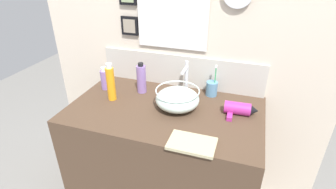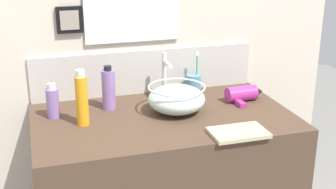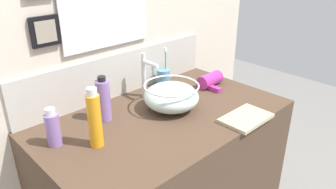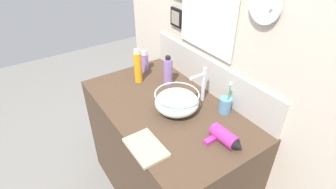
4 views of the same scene
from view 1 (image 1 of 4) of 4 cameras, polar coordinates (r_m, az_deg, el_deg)
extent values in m
cube|color=#4C3828|center=(1.83, -0.65, -14.21)|extent=(1.15, 0.67, 0.83)
cube|color=beige|center=(1.76, 3.22, 13.54)|extent=(2.02, 0.06, 2.41)
cube|color=beige|center=(1.81, 2.67, 5.13)|extent=(1.13, 0.02, 0.22)
cube|color=white|center=(1.71, 0.97, 17.46)|extent=(0.40, 0.01, 0.40)
cube|color=white|center=(1.70, 0.90, 17.42)|extent=(0.46, 0.01, 0.46)
cube|color=black|center=(1.84, -8.32, 14.58)|extent=(0.12, 0.02, 0.12)
cube|color=gray|center=(1.83, -8.45, 14.51)|extent=(0.09, 0.01, 0.09)
ellipsoid|color=silver|center=(1.55, 2.06, -1.02)|extent=(0.26, 0.26, 0.12)
torus|color=silver|center=(1.52, 2.10, 0.89)|extent=(0.26, 0.26, 0.01)
torus|color=#B2B7BC|center=(1.58, 2.02, -2.86)|extent=(0.10, 0.10, 0.01)
cylinder|color=silver|center=(1.71, 3.99, 3.20)|extent=(0.02, 0.02, 0.20)
cylinder|color=silver|center=(1.62, 3.62, 5.33)|extent=(0.02, 0.11, 0.02)
cylinder|color=silver|center=(1.66, 4.13, 6.80)|extent=(0.02, 0.02, 0.03)
cylinder|color=#B22D8C|center=(1.56, 14.85, -2.90)|extent=(0.15, 0.08, 0.07)
cone|color=black|center=(1.57, 18.27, -3.34)|extent=(0.05, 0.06, 0.06)
cube|color=#B22D8C|center=(1.53, 13.28, -4.46)|extent=(0.03, 0.09, 0.02)
cylinder|color=#598CB2|center=(1.73, 9.49, 1.28)|extent=(0.07, 0.07, 0.09)
cylinder|color=green|center=(1.70, 10.17, 2.78)|extent=(0.01, 0.01, 0.19)
cube|color=white|center=(1.66, 10.48, 6.00)|extent=(0.01, 0.01, 0.02)
cylinder|color=orange|center=(1.67, -12.33, 2.25)|extent=(0.05, 0.05, 0.21)
cylinder|color=silver|center=(1.62, -12.77, 6.12)|extent=(0.04, 0.04, 0.03)
cylinder|color=#8C6BB2|center=(1.74, -5.80, 3.34)|extent=(0.06, 0.06, 0.19)
cylinder|color=black|center=(1.70, -5.97, 6.51)|extent=(0.03, 0.03, 0.02)
cylinder|color=#8C6BB2|center=(1.83, -13.56, 3.12)|extent=(0.06, 0.06, 0.13)
cylinder|color=silver|center=(1.80, -13.85, 5.40)|extent=(0.04, 0.04, 0.03)
cube|color=tan|center=(1.30, 5.24, -10.59)|extent=(0.23, 0.15, 0.02)
camera|label=2|loc=(1.15, -100.62, -7.25)|focal=50.00mm
camera|label=3|loc=(1.38, -60.06, 10.20)|focal=35.00mm
camera|label=4|loc=(0.85, 73.36, 19.10)|focal=28.00mm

